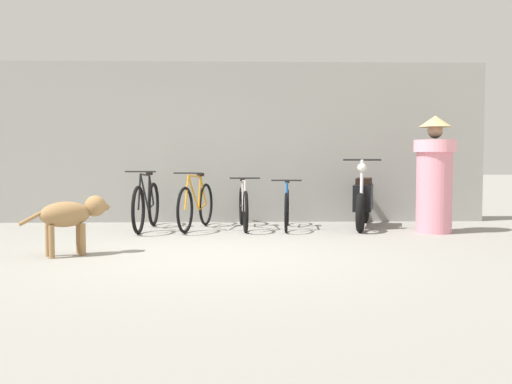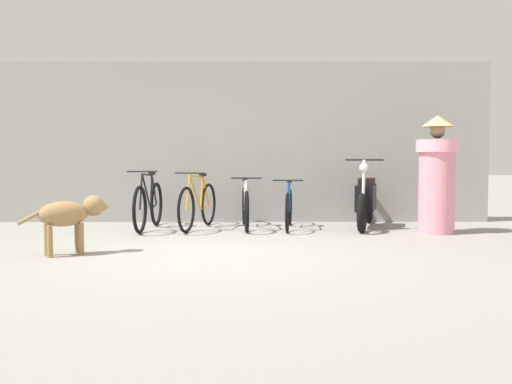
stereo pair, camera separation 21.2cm
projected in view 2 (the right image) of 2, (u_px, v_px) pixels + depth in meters
The scene contains 9 objects.
ground_plane at pixel (204, 255), 6.90m from camera, with size 60.00×60.00×0.00m, color gray.
shop_wall_back at pixel (221, 143), 10.44m from camera, with size 9.33×0.20×2.76m.
bicycle_0 at pixel (149, 205), 9.34m from camera, with size 0.46×1.78×0.93m.
bicycle_1 at pixel (198, 205), 9.40m from camera, with size 0.54×1.73×0.90m.
bicycle_2 at pixel (245, 207), 9.48m from camera, with size 0.46×1.71×0.82m.
bicycle_3 at pixel (289, 208), 9.42m from camera, with size 0.46×1.61×0.79m.
motorcycle at pixel (366, 201), 9.58m from camera, with size 0.70×1.95×1.10m.
stray_dog at pixel (71, 214), 6.93m from camera, with size 0.92×0.64×0.68m.
person_in_robes at pixel (437, 175), 8.84m from camera, with size 0.86×0.86×1.75m.
Camera 2 is at (0.56, -6.85, 1.14)m, focal length 42.00 mm.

